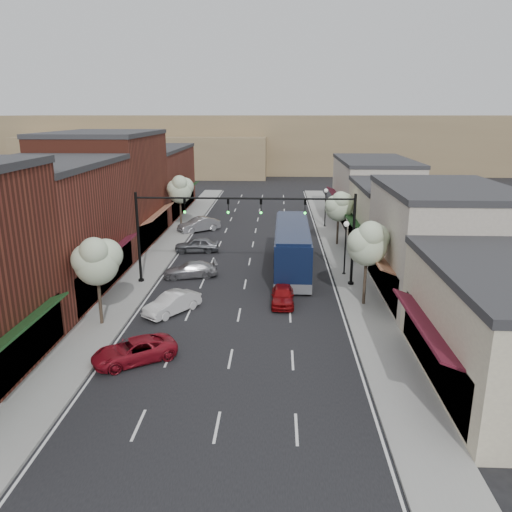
# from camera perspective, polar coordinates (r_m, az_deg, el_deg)

# --- Properties ---
(ground) EXTENTS (160.00, 160.00, 0.00)m
(ground) POSITION_cam_1_polar(r_m,az_deg,el_deg) (30.66, -2.24, -8.19)
(ground) COLOR black
(ground) RESTS_ON ground
(sidewalk_left) EXTENTS (2.80, 73.00, 0.15)m
(sidewalk_left) POSITION_cam_1_polar(r_m,az_deg,el_deg) (49.22, -10.26, 1.07)
(sidewalk_left) COLOR gray
(sidewalk_left) RESTS_ON ground
(sidewalk_right) EXTENTS (2.80, 73.00, 0.15)m
(sidewalk_right) POSITION_cam_1_polar(r_m,az_deg,el_deg) (48.39, 9.54, 0.84)
(sidewalk_right) COLOR gray
(sidewalk_right) RESTS_ON ground
(curb_left) EXTENTS (0.25, 73.00, 0.17)m
(curb_left) POSITION_cam_1_polar(r_m,az_deg,el_deg) (48.93, -8.66, 1.05)
(curb_left) COLOR gray
(curb_left) RESTS_ON ground
(curb_right) EXTENTS (0.25, 73.00, 0.17)m
(curb_right) POSITION_cam_1_polar(r_m,az_deg,el_deg) (48.23, 7.89, 0.86)
(curb_right) COLOR gray
(curb_right) RESTS_ON ground
(bldg_left_midnear) EXTENTS (10.14, 14.10, 9.40)m
(bldg_left_midnear) POSITION_cam_1_polar(r_m,az_deg,el_deg) (38.55, -23.15, 2.88)
(bldg_left_midnear) COLOR brown
(bldg_left_midnear) RESTS_ON ground
(bldg_left_midfar) EXTENTS (10.14, 14.10, 10.90)m
(bldg_left_midfar) POSITION_cam_1_polar(r_m,az_deg,el_deg) (51.18, -16.63, 7.32)
(bldg_left_midfar) COLOR maroon
(bldg_left_midfar) RESTS_ON ground
(bldg_left_far) EXTENTS (10.14, 18.10, 8.40)m
(bldg_left_far) POSITION_cam_1_polar(r_m,az_deg,el_deg) (66.53, -12.11, 8.42)
(bldg_left_far) COLOR brown
(bldg_left_far) RESTS_ON ground
(bldg_right_midnear) EXTENTS (9.14, 12.10, 7.90)m
(bldg_right_midnear) POSITION_cam_1_polar(r_m,az_deg,el_deg) (36.73, 20.37, 1.37)
(bldg_right_midnear) COLOR #BDB1A2
(bldg_right_midnear) RESTS_ON ground
(bldg_right_midfar) EXTENTS (9.14, 12.10, 6.40)m
(bldg_right_midfar) POSITION_cam_1_polar(r_m,az_deg,el_deg) (48.16, 16.07, 4.14)
(bldg_right_midfar) COLOR beige
(bldg_right_midfar) RESTS_ON ground
(bldg_right_far) EXTENTS (9.14, 16.10, 7.40)m
(bldg_right_far) POSITION_cam_1_polar(r_m,az_deg,el_deg) (61.56, 13.18, 7.30)
(bldg_right_far) COLOR #BDB1A2
(bldg_right_far) RESTS_ON ground
(hill_far) EXTENTS (120.00, 30.00, 12.00)m
(hill_far) POSITION_cam_1_polar(r_m,az_deg,el_deg) (118.07, 1.38, 12.84)
(hill_far) COLOR #7A6647
(hill_far) RESTS_ON ground
(hill_near) EXTENTS (50.00, 20.00, 8.00)m
(hill_near) POSITION_cam_1_polar(r_m,az_deg,el_deg) (109.69, -12.19, 11.21)
(hill_near) COLOR #7A6647
(hill_near) RESTS_ON ground
(signal_mast_right) EXTENTS (8.22, 0.46, 7.00)m
(signal_mast_right) POSITION_cam_1_polar(r_m,az_deg,el_deg) (36.87, 7.47, 3.45)
(signal_mast_right) COLOR black
(signal_mast_right) RESTS_ON ground
(signal_mast_left) EXTENTS (8.22, 0.46, 7.00)m
(signal_mast_left) POSITION_cam_1_polar(r_m,az_deg,el_deg) (37.60, -9.90, 3.59)
(signal_mast_left) COLOR black
(signal_mast_left) RESTS_ON ground
(tree_right_near) EXTENTS (2.85, 2.65, 5.95)m
(tree_right_near) POSITION_cam_1_polar(r_m,az_deg,el_deg) (33.36, 12.69, 1.54)
(tree_right_near) COLOR #47382B
(tree_right_near) RESTS_ON ground
(tree_right_far) EXTENTS (2.85, 2.65, 5.43)m
(tree_right_far) POSITION_cam_1_polar(r_m,az_deg,el_deg) (48.93, 9.50, 5.72)
(tree_right_far) COLOR #47382B
(tree_right_far) RESTS_ON ground
(tree_left_near) EXTENTS (2.85, 2.65, 5.69)m
(tree_left_near) POSITION_cam_1_polar(r_m,az_deg,el_deg) (30.93, -17.76, -0.42)
(tree_left_near) COLOR #47382B
(tree_left_near) RESTS_ON ground
(tree_left_far) EXTENTS (2.85, 2.65, 6.13)m
(tree_left_far) POSITION_cam_1_polar(r_m,az_deg,el_deg) (55.43, -8.68, 7.59)
(tree_left_far) COLOR #47382B
(tree_left_far) RESTS_ON ground
(lamp_post_near) EXTENTS (0.44, 0.44, 4.44)m
(lamp_post_near) POSITION_cam_1_polar(r_m,az_deg,el_deg) (39.90, 10.21, 1.90)
(lamp_post_near) COLOR black
(lamp_post_near) RESTS_ON ground
(lamp_post_far) EXTENTS (0.44, 0.44, 4.44)m
(lamp_post_far) POSITION_cam_1_polar(r_m,az_deg,el_deg) (56.93, 7.96, 6.21)
(lamp_post_far) COLOR black
(lamp_post_far) RESTS_ON ground
(coach_bus) EXTENTS (2.92, 12.57, 3.83)m
(coach_bus) POSITION_cam_1_polar(r_m,az_deg,el_deg) (40.93, 4.14, 1.01)
(coach_bus) COLOR #0D1734
(coach_bus) RESTS_ON ground
(red_hatchback) EXTENTS (1.57, 3.82, 1.30)m
(red_hatchback) POSITION_cam_1_polar(r_m,az_deg,el_deg) (34.05, 3.06, -4.49)
(red_hatchback) COLOR maroon
(red_hatchback) RESTS_ON ground
(parked_car_a) EXTENTS (4.78, 4.05, 1.22)m
(parked_car_a) POSITION_cam_1_polar(r_m,az_deg,el_deg) (27.28, -13.77, -10.47)
(parked_car_a) COLOR maroon
(parked_car_a) RESTS_ON ground
(parked_car_b) EXTENTS (3.54, 4.12, 1.34)m
(parked_car_b) POSITION_cam_1_polar(r_m,az_deg,el_deg) (32.99, -9.56, -5.35)
(parked_car_b) COLOR silver
(parked_car_b) RESTS_ON ground
(parked_car_c) EXTENTS (4.55, 2.64, 1.24)m
(parked_car_c) POSITION_cam_1_polar(r_m,az_deg,el_deg) (39.85, -7.49, -1.56)
(parked_car_c) COLOR gray
(parked_car_c) RESTS_ON ground
(parked_car_d) EXTENTS (4.22, 2.01, 1.39)m
(parked_car_d) POSITION_cam_1_polar(r_m,az_deg,el_deg) (46.95, -6.79, 1.27)
(parked_car_d) COLOR #585B60
(parked_car_d) RESTS_ON ground
(parked_car_e) EXTENTS (4.69, 4.15, 1.54)m
(parked_car_e) POSITION_cam_1_polar(r_m,az_deg,el_deg) (55.19, -6.53, 3.58)
(parked_car_e) COLOR gray
(parked_car_e) RESTS_ON ground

